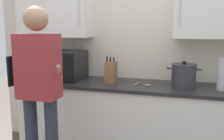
# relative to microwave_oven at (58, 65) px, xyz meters

# --- Properties ---
(back_wall_tiled) EXTENTS (3.59, 0.44, 2.83)m
(back_wall_tiled) POSITION_rel_microwave_oven_xyz_m (0.84, 0.26, 0.43)
(back_wall_tiled) COLOR beige
(back_wall_tiled) RESTS_ON ground_plane
(counter_unit) EXTENTS (2.46, 0.62, 0.90)m
(counter_unit) POSITION_rel_microwave_oven_xyz_m (0.84, -0.03, -0.62)
(counter_unit) COLOR white
(counter_unit) RESTS_ON ground_plane
(microwave_oven) EXTENTS (0.55, 0.80, 0.34)m
(microwave_oven) POSITION_rel_microwave_oven_xyz_m (0.00, 0.00, 0.00)
(microwave_oven) COLOR black
(microwave_oven) RESTS_ON counter_unit
(knife_block) EXTENTS (0.11, 0.15, 0.30)m
(knife_block) POSITION_rel_microwave_oven_xyz_m (0.66, -0.03, -0.05)
(knife_block) COLOR brown
(knife_block) RESTS_ON counter_unit
(wooden_spoon) EXTENTS (0.18, 0.19, 0.02)m
(wooden_spoon) POSITION_rel_microwave_oven_xyz_m (1.03, -0.08, -0.16)
(wooden_spoon) COLOR tan
(wooden_spoon) RESTS_ON counter_unit
(thermos_flask) EXTENTS (0.09, 0.09, 0.32)m
(thermos_flask) POSITION_rel_microwave_oven_xyz_m (1.80, -0.06, -0.01)
(thermos_flask) COLOR #B7BABF
(thermos_flask) RESTS_ON counter_unit
(stock_pot) EXTENTS (0.34, 0.25, 0.27)m
(stock_pot) POSITION_rel_microwave_oven_xyz_m (1.44, -0.05, -0.05)
(stock_pot) COLOR #2D2D33
(stock_pot) RESTS_ON counter_unit
(person_figure) EXTENTS (0.44, 0.59, 1.67)m
(person_figure) POSITION_rel_microwave_oven_xyz_m (0.27, -0.84, -0.06)
(person_figure) COLOR #282D3D
(person_figure) RESTS_ON ground_plane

